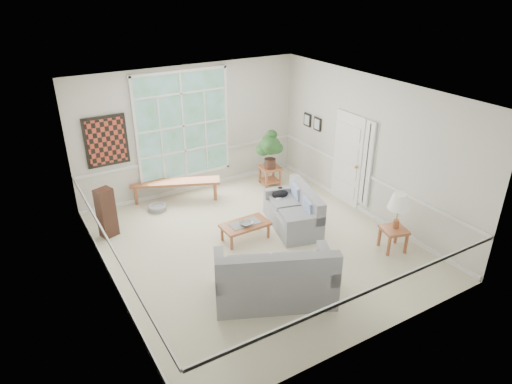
# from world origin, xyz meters

# --- Properties ---
(floor) EXTENTS (5.50, 6.00, 0.01)m
(floor) POSITION_xyz_m (0.00, 0.00, -0.01)
(floor) COLOR beige
(floor) RESTS_ON ground
(ceiling) EXTENTS (5.50, 6.00, 0.02)m
(ceiling) POSITION_xyz_m (0.00, 0.00, 3.00)
(ceiling) COLOR white
(ceiling) RESTS_ON ground
(wall_back) EXTENTS (5.50, 0.02, 3.00)m
(wall_back) POSITION_xyz_m (0.00, 3.00, 1.50)
(wall_back) COLOR silver
(wall_back) RESTS_ON ground
(wall_front) EXTENTS (5.50, 0.02, 3.00)m
(wall_front) POSITION_xyz_m (0.00, -3.00, 1.50)
(wall_front) COLOR silver
(wall_front) RESTS_ON ground
(wall_left) EXTENTS (0.02, 6.00, 3.00)m
(wall_left) POSITION_xyz_m (-2.75, 0.00, 1.50)
(wall_left) COLOR silver
(wall_left) RESTS_ON ground
(wall_right) EXTENTS (0.02, 6.00, 3.00)m
(wall_right) POSITION_xyz_m (2.75, 0.00, 1.50)
(wall_right) COLOR silver
(wall_right) RESTS_ON ground
(window_back) EXTENTS (2.30, 0.08, 2.40)m
(window_back) POSITION_xyz_m (-0.20, 2.96, 1.65)
(window_back) COLOR white
(window_back) RESTS_ON wall_back
(entry_door) EXTENTS (0.08, 0.90, 2.10)m
(entry_door) POSITION_xyz_m (2.71, 0.60, 1.05)
(entry_door) COLOR white
(entry_door) RESTS_ON floor
(door_sidelight) EXTENTS (0.08, 0.26, 1.90)m
(door_sidelight) POSITION_xyz_m (2.71, -0.03, 1.15)
(door_sidelight) COLOR white
(door_sidelight) RESTS_ON wall_right
(wall_art) EXTENTS (0.90, 0.06, 1.10)m
(wall_art) POSITION_xyz_m (-1.95, 2.95, 1.60)
(wall_art) COLOR maroon
(wall_art) RESTS_ON wall_back
(wall_frame_near) EXTENTS (0.04, 0.26, 0.32)m
(wall_frame_near) POSITION_xyz_m (2.71, 1.75, 1.55)
(wall_frame_near) COLOR black
(wall_frame_near) RESTS_ON wall_right
(wall_frame_far) EXTENTS (0.04, 0.26, 0.32)m
(wall_frame_far) POSITION_xyz_m (2.71, 2.15, 1.55)
(wall_frame_far) COLOR black
(wall_frame_far) RESTS_ON wall_right
(loveseat_right) EXTENTS (1.16, 1.69, 0.84)m
(loveseat_right) POSITION_xyz_m (1.01, 0.25, 0.42)
(loveseat_right) COLOR gray
(loveseat_right) RESTS_ON floor
(loveseat_front) EXTENTS (2.15, 1.69, 1.03)m
(loveseat_front) POSITION_xyz_m (-0.55, -1.48, 0.52)
(loveseat_front) COLOR gray
(loveseat_front) RESTS_ON floor
(coffee_table) EXTENTS (0.96, 0.53, 0.36)m
(coffee_table) POSITION_xyz_m (-0.08, 0.31, 0.18)
(coffee_table) COLOR #9A5330
(coffee_table) RESTS_ON floor
(pewter_bowl) EXTENTS (0.40, 0.40, 0.08)m
(pewter_bowl) POSITION_xyz_m (-0.10, 0.26, 0.39)
(pewter_bowl) COLOR #949398
(pewter_bowl) RESTS_ON coffee_table
(window_bench) EXTENTS (2.02, 1.17, 0.47)m
(window_bench) POSITION_xyz_m (-0.61, 2.65, 0.24)
(window_bench) COLOR #9A5330
(window_bench) RESTS_ON floor
(end_table) EXTENTS (0.52, 0.52, 0.48)m
(end_table) POSITION_xyz_m (1.73, 2.26, 0.24)
(end_table) COLOR #9A5330
(end_table) RESTS_ON floor
(houseplant) EXTENTS (0.72, 0.72, 0.95)m
(houseplant) POSITION_xyz_m (1.68, 2.20, 0.95)
(houseplant) COLOR #264F22
(houseplant) RESTS_ON end_table
(side_table) EXTENTS (0.56, 0.56, 0.46)m
(side_table) POSITION_xyz_m (2.16, -1.45, 0.23)
(side_table) COLOR #9A5330
(side_table) RESTS_ON floor
(table_lamp) EXTENTS (0.56, 0.56, 0.71)m
(table_lamp) POSITION_xyz_m (2.22, -1.43, 0.81)
(table_lamp) COLOR white
(table_lamp) RESTS_ON side_table
(pet_bed) EXTENTS (0.42, 0.42, 0.12)m
(pet_bed) POSITION_xyz_m (-1.18, 2.40, 0.06)
(pet_bed) COLOR gray
(pet_bed) RESTS_ON floor
(floor_speaker) EXTENTS (0.38, 0.34, 1.03)m
(floor_speaker) POSITION_xyz_m (-2.38, 1.85, 0.51)
(floor_speaker) COLOR #371E16
(floor_speaker) RESTS_ON floor
(cat) EXTENTS (0.45, 0.38, 0.18)m
(cat) POSITION_xyz_m (1.06, 0.80, 0.52)
(cat) COLOR black
(cat) RESTS_ON loveseat_right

